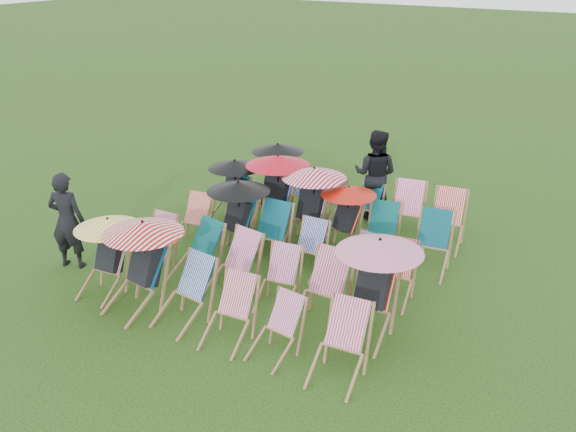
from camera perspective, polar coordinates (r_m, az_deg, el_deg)
The scene contains 33 objects.
ground at distance 10.97m, azimuth 0.02°, elevation -4.79°, with size 100.00×100.00×0.00m, color black.
deckchair_0 at distance 10.39m, azimuth -15.94°, elevation -3.35°, with size 1.05×1.11×1.25m.
deckchair_1 at distance 9.76m, azimuth -13.16°, elevation -4.22°, with size 1.19×1.27×1.42m.
deckchair_2 at distance 9.42m, azimuth -9.25°, elevation -6.78°, with size 0.74×0.95×0.96m.
deckchair_3 at distance 8.94m, azimuth -5.27°, elevation -8.55°, with size 0.66×0.88×0.90m.
deckchair_4 at distance 8.63m, azimuth -1.09°, elevation -10.03°, with size 0.63×0.81×0.82m.
deckchair_5 at distance 8.23m, azimuth 4.61°, elevation -11.39°, with size 0.70×0.92×0.95m.
deckchair_6 at distance 11.07m, azimuth -11.87°, elevation -2.46°, with size 0.62×0.85×0.90m.
deckchair_7 at distance 10.52m, azimuth -8.31°, elevation -3.35°, with size 0.81×1.00×0.97m.
deckchair_8 at distance 10.06m, azimuth -5.04°, elevation -4.46°, with size 0.78×0.99×0.98m.
deckchair_9 at distance 9.76m, azimuth -0.87°, elevation -5.65°, with size 0.70×0.88×0.87m.
deckchair_10 at distance 9.29m, azimuth 3.00°, elevation -6.71°, with size 0.69×0.96×1.03m.
deckchair_11 at distance 8.96m, azimuth 7.42°, elevation -6.26°, with size 1.22×1.28×1.44m.
deckchair_12 at distance 11.87m, azimuth -8.54°, elevation -0.46°, with size 0.67×0.86×0.88m.
deckchair_13 at distance 11.34m, azimuth -4.87°, elevation -0.01°, with size 1.11×1.18×1.32m.
deckchair_14 at distance 11.02m, azimuth -1.92°, elevation -1.75°, with size 0.72×0.96×1.00m.
deckchair_15 at distance 10.69m, azimuth 1.61°, elevation -2.98°, with size 0.59×0.81×0.86m.
deckchair_16 at distance 10.22m, azimuth 6.36°, elevation -4.41°, with size 0.70×0.88×0.86m.
deckchair_17 at distance 10.01m, azimuth 9.39°, elevation -5.09°, with size 0.69×0.89×0.90m.
deckchair_18 at distance 12.71m, azimuth -5.12°, elevation 2.38°, with size 1.05×1.11×1.24m.
deckchair_19 at distance 12.24m, azimuth -1.33°, elevation 2.20°, with size 1.23×1.30×1.46m.
deckchair_20 at distance 11.72m, azimuth 1.87°, elevation 1.09°, with size 1.18×1.25×1.40m.
deckchair_21 at distance 11.51m, azimuth 4.91°, elevation -0.06°, with size 1.00×1.06×1.18m.
deckchair_22 at distance 11.29m, azimuth 8.17°, elevation -1.56°, with size 0.76×0.95×0.93m.
deckchair_23 at distance 11.00m, azimuth 12.56°, elevation -2.47°, with size 0.76×0.97×0.97m.
deckchair_24 at distance 13.53m, azimuth -1.31°, elevation 3.89°, with size 1.09×1.15×1.29m.
deckchair_25 at distance 13.18m, azimuth 0.80°, elevation 2.08°, with size 0.64×0.81×0.81m.
deckchair_26 at distance 12.81m, azimuth 3.41°, elevation 1.43°, with size 0.63×0.82×0.83m.
deckchair_27 at distance 12.53m, azimuth 6.80°, elevation 0.80°, with size 0.61×0.81×0.83m.
deckchair_28 at distance 12.19m, azimuth 10.45°, elevation 0.36°, with size 0.82×1.03×1.00m.
deckchair_29 at distance 11.98m, azimuth 13.86°, elevation -0.38°, with size 0.77×0.99×0.99m.
person_left at distance 11.37m, azimuth -19.05°, elevation -0.37°, with size 0.62×0.41×1.69m, color black.
person_rear at distance 12.85m, azimuth 7.76°, elevation 3.68°, with size 0.88×0.69×1.82m, color black.
Camera 1 is at (5.03, -8.30, 5.11)m, focal length 40.00 mm.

